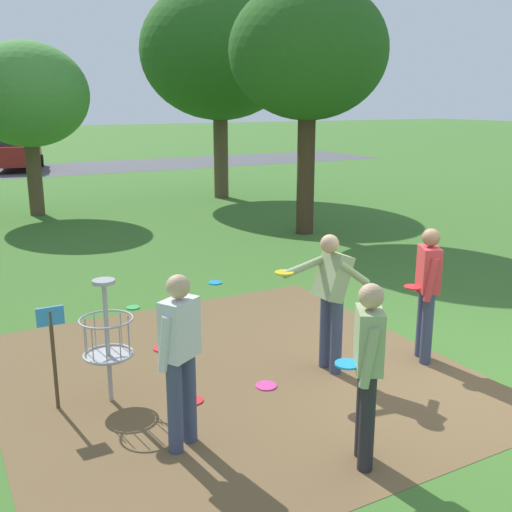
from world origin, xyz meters
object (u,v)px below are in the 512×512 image
Objects in this scene: player_foreground_watching at (367,365)px; tree_far_left at (219,52)px; disc_golf_basket at (101,337)px; frisbee_by_tee at (266,386)px; tree_mid_right at (27,95)px; parked_car_center_left at (19,150)px; tree_far_center at (308,53)px; player_waiting_left at (180,352)px; frisbee_scattered_a at (193,401)px; player_waiting_right at (427,287)px; frisbee_far_right at (133,307)px; frisbee_mid_grass at (215,283)px; player_throwing at (331,294)px.

tree_far_left reaches higher than player_foreground_watching.
disc_golf_basket is 0.81× the size of player_foreground_watching.
tree_mid_right reaches higher than frisbee_by_tee.
tree_far_center is at bearing -77.47° from parked_car_center_left.
player_waiting_left is at bearing -116.86° from tree_far_left.
player_foreground_watching reaches higher than frisbee_scattered_a.
tree_far_left is at bearing 75.20° from player_waiting_right.
frisbee_far_right is at bearing -93.57° from parked_car_center_left.
player_waiting_left is 10.37m from tree_far_center.
tree_far_center is at bearing 36.84° from frisbee_mid_grass.
disc_golf_basket is 6.58× the size of frisbee_far_right.
player_throwing is 1.00× the size of player_waiting_right.
disc_golf_basket is at bearing -120.53° from tree_far_left.
player_waiting_right is 6.82× the size of frisbee_mid_grass.
tree_far_center is (5.88, 6.77, 4.29)m from frisbee_scattered_a.
frisbee_by_tee and frisbee_scattered_a have the same top height.
tree_far_left is (6.18, 9.66, 4.74)m from frisbee_far_right.
disc_golf_basket is at bearing 167.68° from player_waiting_right.
tree_mid_right reaches higher than frisbee_far_right.
parked_car_center_left is at bearing 90.95° from frisbee_mid_grass.
player_waiting_right is at bearing -7.00° from frisbee_scattered_a.
frisbee_scattered_a is (-3.01, 0.37, -0.96)m from player_waiting_right.
tree_far_center reaches higher than frisbee_far_right.
tree_far_center is (3.78, 2.83, 4.29)m from frisbee_mid_grass.
frisbee_scattered_a is at bearing 178.35° from player_throwing.
tree_far_center is 1.31× the size of parked_car_center_left.
tree_mid_right is 0.81× the size of tree_far_center.
frisbee_mid_grass is (-0.92, 4.30, -0.96)m from player_waiting_right.
frisbee_far_right is 3.35m from frisbee_scattered_a.
player_waiting_right is at bearing 34.54° from player_foreground_watching.
disc_golf_basket is 3.95m from player_waiting_right.
player_foreground_watching is at bearing -89.02° from frisbee_by_tee.
disc_golf_basket is at bearing -112.92° from frisbee_far_right.
player_throwing is 1.32m from frisbee_by_tee.
frisbee_far_right is 0.04× the size of tree_mid_right.
parked_car_center_left is (-4.80, 12.38, -3.83)m from tree_far_left.
player_throwing is 0.29× the size of tree_far_center.
tree_mid_right is (-1.34, 12.63, 2.37)m from player_throwing.
tree_far_left is at bearing -68.80° from parked_car_center_left.
player_waiting_left is at bearing 142.10° from player_foreground_watching.
player_waiting_left is (0.41, -1.24, 0.21)m from disc_golf_basket.
frisbee_mid_grass is (1.21, 4.01, 0.00)m from frisbee_by_tee.
player_throwing is 2.32m from player_waiting_left.
player_waiting_left is at bearing -173.36° from player_waiting_right.
frisbee_far_right is at bearing -122.58° from tree_far_left.
tree_mid_right reaches higher than player_waiting_left.
frisbee_by_tee is 1.16× the size of frisbee_far_right.
player_waiting_right is 14.33m from tree_far_left.
disc_golf_basket is 0.23× the size of tree_far_center.
player_waiting_right is at bearing -14.49° from player_throwing.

